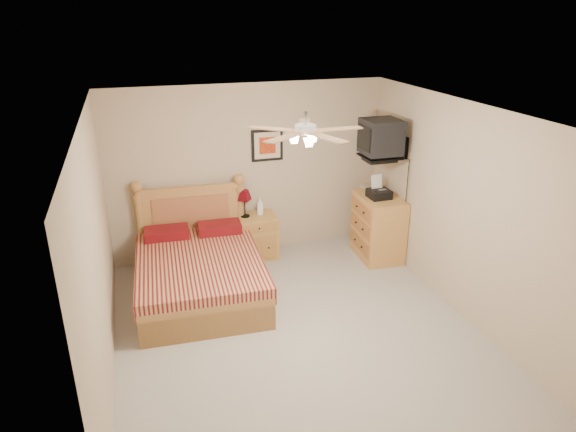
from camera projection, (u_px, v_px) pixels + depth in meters
name	position (u px, v px, depth m)	size (l,w,h in m)	color
floor	(297.00, 331.00, 5.87)	(4.50, 4.50, 0.00)	#9E998F
ceiling	(299.00, 112.00, 4.94)	(4.00, 4.50, 0.04)	white
wall_back	(249.00, 171.00, 7.40)	(4.00, 0.04, 2.50)	tan
wall_front	(404.00, 361.00, 3.41)	(4.00, 0.04, 2.50)	tan
wall_left	(98.00, 256.00, 4.86)	(0.04, 4.50, 2.50)	tan
wall_right	(461.00, 211.00, 5.95)	(0.04, 4.50, 2.50)	tan
bed	(198.00, 250.00, 6.37)	(1.51, 1.98, 1.28)	#AA6D36
nightstand	(256.00, 236.00, 7.53)	(0.60, 0.45, 0.65)	#B5833F
table_lamp	(245.00, 203.00, 7.31)	(0.22, 0.22, 0.40)	#4F040D
lotion_bottle	(260.00, 206.00, 7.42)	(0.10, 0.10, 0.26)	white
framed_picture	(267.00, 145.00, 7.31)	(0.46, 0.04, 0.46)	black
dresser	(378.00, 227.00, 7.48)	(0.55, 0.79, 0.94)	#B77839
fax_machine	(380.00, 187.00, 7.21)	(0.29, 0.31, 0.31)	black
magazine_lower	(366.00, 189.00, 7.57)	(0.21, 0.29, 0.03)	beige
magazine_upper	(367.00, 187.00, 7.59)	(0.22, 0.29, 0.02)	tan
wall_tv	(391.00, 139.00, 6.86)	(0.56, 0.46, 0.58)	black
ceiling_fan	(305.00, 131.00, 4.81)	(1.14, 1.14, 0.28)	silver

